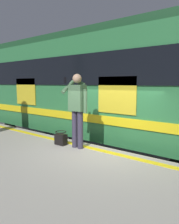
% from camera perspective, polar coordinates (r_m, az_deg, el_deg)
% --- Properties ---
extents(ground_plane, '(23.72, 23.72, 0.00)m').
position_cam_1_polar(ground_plane, '(5.85, 3.90, -19.50)').
color(ground_plane, '#3D3D3F').
extents(platform, '(14.52, 3.92, 1.08)m').
position_cam_1_polar(platform, '(4.31, -12.10, -22.17)').
color(platform, '#9E998E').
rests_on(platform, ground).
extents(safety_line, '(14.23, 0.16, 0.01)m').
position_cam_1_polar(safety_line, '(5.20, 2.12, -10.05)').
color(safety_line, yellow).
rests_on(safety_line, platform).
extents(track_rail_near, '(18.87, 0.08, 0.16)m').
position_cam_1_polar(track_rail_near, '(6.74, 9.81, -15.01)').
color(track_rail_near, slate).
rests_on(track_rail_near, ground).
extents(track_rail_far, '(18.87, 0.08, 0.16)m').
position_cam_1_polar(track_rail_far, '(7.96, 14.84, -11.56)').
color(track_rail_far, slate).
rests_on(track_rail_far, ground).
extents(train_carriage, '(11.37, 2.75, 4.17)m').
position_cam_1_polar(train_carriage, '(7.90, -0.05, 7.37)').
color(train_carriage, '#2D723F').
rests_on(train_carriage, ground).
extents(passenger, '(0.57, 0.55, 1.81)m').
position_cam_1_polar(passenger, '(5.15, -3.22, 1.98)').
color(passenger, '#383347').
rests_on(passenger, platform).
extents(handbag, '(0.31, 0.29, 0.35)m').
position_cam_1_polar(handbag, '(5.61, -7.71, -7.12)').
color(handbag, black).
rests_on(handbag, platform).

